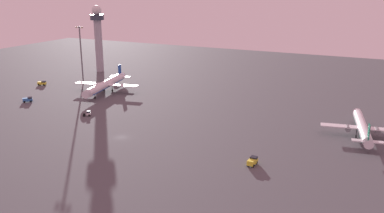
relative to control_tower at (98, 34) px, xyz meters
name	(u,v)px	position (x,y,z in m)	size (l,w,h in m)	color
ground_plane	(121,137)	(77.49, -88.69, -22.46)	(416.00, 416.00, 0.00)	#4C4C51
control_tower	(98,34)	(0.00, 0.00, 0.00)	(8.00, 8.00, 38.90)	#A8A8B2
airplane_taxiway_distant	(362,127)	(151.89, -51.90, -19.01)	(27.66, 35.35, 9.11)	white
airplane_near_gate	(106,84)	(34.89, -40.33, -18.44)	(32.19, 41.12, 10.61)	white
pushback_tug	(88,113)	(51.48, -74.21, -21.39)	(3.52, 3.33, 2.05)	white
baggage_tractor	(28,99)	(13.82, -69.67, -21.28)	(4.25, 4.37, 2.25)	#3372BF
cargo_loader	(42,83)	(-4.54, -42.65, -21.28)	(4.57, 3.34, 2.25)	yellow
maintenance_van	(253,161)	(125.28, -90.95, -21.28)	(2.26, 4.26, 2.25)	yellow
apron_light_east	(81,51)	(11.20, -29.02, -5.63)	(4.80, 0.90, 29.86)	slate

